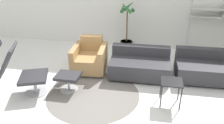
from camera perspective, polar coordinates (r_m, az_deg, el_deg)
name	(u,v)px	position (r m, az deg, el deg)	size (l,w,h in m)	color
ground_plane	(103,90)	(4.48, -2.32, -7.43)	(12.00, 12.00, 0.00)	white
round_rug	(93,94)	(4.37, -4.90, -8.40)	(1.82, 1.82, 0.01)	slate
lounge_chair	(12,64)	(4.44, -24.64, -0.54)	(1.09, 0.85, 1.11)	#BCBCC1
ottoman	(68,79)	(4.46, -11.37, -4.29)	(0.47, 0.40, 0.35)	#BCBCC1
armchair_red	(90,59)	(5.21, -5.82, 0.89)	(0.83, 0.91, 0.77)	silver
couch_low	(140,66)	(4.97, 7.25, -0.93)	(1.34, 0.84, 0.63)	black
couch_second	(200,69)	(5.17, 22.11, -1.63)	(1.08, 0.83, 0.63)	black
side_table	(171,84)	(4.02, 15.28, -5.65)	(0.37, 0.37, 0.47)	black
potted_plant	(127,35)	(6.31, 3.85, 6.98)	(0.40, 0.42, 1.43)	#333338
shelf_unit	(224,13)	(6.55, 27.22, 11.31)	(1.37, 0.28, 1.87)	#BCBCC1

